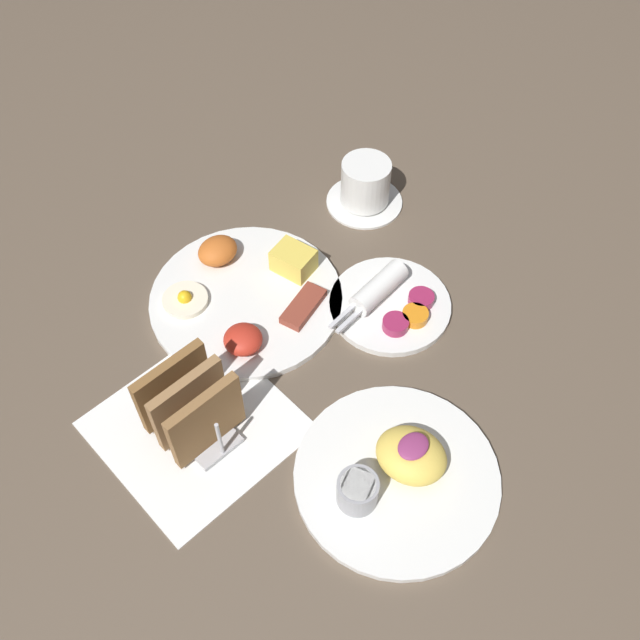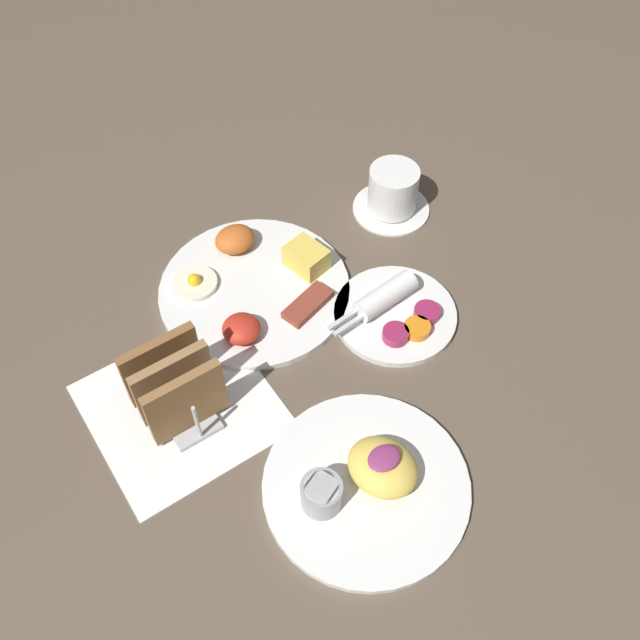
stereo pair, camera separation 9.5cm
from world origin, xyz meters
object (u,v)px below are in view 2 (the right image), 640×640
plate_breakfast (255,285)px  plate_condiments (395,312)px  plate_foreground (366,482)px  toast_rack (175,386)px  coffee_cup (393,192)px

plate_breakfast → plate_condiments: 0.20m
plate_foreground → toast_rack: size_ratio=2.11×
plate_foreground → coffee_cup: 0.47m
plate_breakfast → toast_rack: (-0.18, -0.11, 0.04)m
plate_breakfast → toast_rack: size_ratio=2.34×
plate_foreground → toast_rack: (-0.13, 0.22, 0.04)m
toast_rack → coffee_cup: (0.44, 0.13, -0.02)m
plate_breakfast → plate_foreground: (-0.05, -0.33, 0.00)m
toast_rack → plate_breakfast: bearing=32.3°
plate_breakfast → plate_condiments: bearing=-48.0°
plate_breakfast → toast_rack: bearing=-147.7°
plate_breakfast → plate_condiments: size_ratio=1.47×
plate_condiments → plate_foreground: 0.26m
plate_foreground → plate_breakfast: bearing=81.7°
plate_condiments → plate_foreground: bearing=-135.3°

